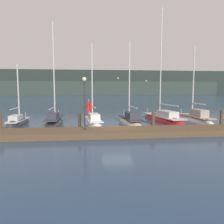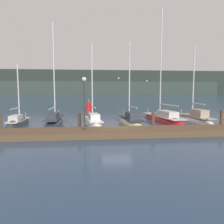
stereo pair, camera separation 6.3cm
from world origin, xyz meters
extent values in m
plane|color=navy|center=(0.00, 0.00, 0.00)|extent=(400.00, 400.00, 0.00)
cube|color=brown|center=(0.00, -1.63, 0.23)|extent=(24.93, 2.80, 0.45)
cylinder|color=#4C3D2D|center=(-9.28, 0.02, 0.79)|extent=(0.28, 0.28, 1.57)
cylinder|color=#4C3D2D|center=(-3.09, 0.02, 0.76)|extent=(0.28, 0.28, 1.53)
cylinder|color=#4C3D2D|center=(3.09, 0.02, 0.78)|extent=(0.28, 0.28, 1.56)
cylinder|color=#4C3D2D|center=(9.28, 0.02, 0.80)|extent=(0.28, 0.28, 1.59)
ellipsoid|color=#2D3338|center=(-9.20, 4.20, 0.00)|extent=(1.54, 5.08, 1.53)
cube|color=silver|center=(-9.20, 4.20, 0.48)|extent=(1.29, 4.27, 0.08)
cube|color=silver|center=(-9.22, 3.59, 0.77)|extent=(0.88, 1.64, 0.51)
cylinder|color=silver|center=(-9.19, 4.60, 3.18)|extent=(0.12, 0.12, 5.42)
cylinder|color=silver|center=(-9.23, 3.47, 1.67)|extent=(0.16, 2.27, 0.09)
cylinder|color=silver|center=(-9.13, 6.52, 0.73)|extent=(0.04, 0.04, 0.50)
ellipsoid|color=#2D3338|center=(-5.75, 4.28, 0.00)|extent=(1.59, 6.50, 1.12)
cube|color=#333842|center=(-5.75, 4.28, 0.65)|extent=(1.34, 5.46, 0.08)
cube|color=#333842|center=(-5.76, 3.50, 0.94)|extent=(0.93, 2.08, 0.51)
cylinder|color=silver|center=(-5.75, 4.80, 5.34)|extent=(0.12, 0.12, 9.39)
cylinder|color=silver|center=(-5.77, 3.26, 1.69)|extent=(0.13, 3.07, 0.09)
cylinder|color=silver|center=(-5.71, 7.26, 0.90)|extent=(0.04, 0.04, 0.50)
ellipsoid|color=white|center=(-1.90, 3.72, 0.00)|extent=(2.14, 5.87, 1.62)
cube|color=silver|center=(-1.90, 3.72, 0.51)|extent=(1.80, 4.93, 0.08)
cube|color=silver|center=(-1.82, 3.04, 0.84)|extent=(1.10, 1.93, 0.59)
cylinder|color=silver|center=(-1.95, 4.18, 4.22)|extent=(0.12, 0.12, 7.42)
cylinder|color=silver|center=(-1.84, 3.18, 1.78)|extent=(0.32, 2.01, 0.09)
cylinder|color=silver|center=(-2.21, 6.34, 0.76)|extent=(0.04, 0.04, 0.50)
ellipsoid|color=beige|center=(1.94, 4.08, 0.00)|extent=(2.18, 6.13, 1.19)
cube|color=#333842|center=(1.94, 4.08, 0.52)|extent=(1.83, 5.15, 0.08)
cube|color=#333842|center=(2.00, 3.36, 0.88)|extent=(1.17, 2.00, 0.64)
cylinder|color=silver|center=(1.90, 4.56, 4.42)|extent=(0.12, 0.12, 7.81)
cylinder|color=silver|center=(2.01, 3.21, 1.73)|extent=(0.31, 2.70, 0.09)
cylinder|color=silver|center=(1.72, 6.84, 0.77)|extent=(0.04, 0.04, 0.50)
ellipsoid|color=red|center=(5.71, 5.03, 0.00)|extent=(3.20, 8.39, 1.59)
cube|color=silver|center=(5.71, 5.03, 0.56)|extent=(2.69, 7.05, 0.08)
cube|color=silver|center=(5.87, 4.06, 0.91)|extent=(1.55, 2.77, 0.61)
cylinder|color=silver|center=(5.60, 5.68, 6.37)|extent=(0.12, 0.12, 11.62)
cylinder|color=silver|center=(5.89, 3.89, 1.86)|extent=(0.68, 3.59, 0.09)
cylinder|color=silver|center=(5.09, 8.75, 0.81)|extent=(0.04, 0.04, 0.50)
ellipsoid|color=white|center=(9.04, 4.34, 0.00)|extent=(2.12, 6.54, 1.36)
cube|color=#A39984|center=(9.04, 4.34, 0.59)|extent=(1.78, 5.49, 0.08)
cube|color=#A39984|center=(9.10, 3.57, 1.01)|extent=(1.14, 2.13, 0.75)
cylinder|color=silver|center=(9.01, 4.85, 4.35)|extent=(0.12, 0.12, 7.51)
cylinder|color=silver|center=(9.09, 3.71, 1.96)|extent=(0.26, 2.28, 0.09)
cylinder|color=silver|center=(8.82, 7.29, 0.84)|extent=(0.04, 0.04, 0.50)
cylinder|color=red|center=(-2.21, 19.45, 0.08)|extent=(1.42, 1.42, 0.16)
cylinder|color=red|center=(-2.21, 19.45, 0.64)|extent=(0.94, 0.94, 0.95)
cone|color=red|center=(-2.21, 19.45, 1.36)|extent=(0.66, 0.66, 0.50)
sphere|color=#F9EAB7|center=(-2.21, 19.45, 1.66)|extent=(0.16, 0.16, 0.16)
cylinder|color=#2D2D33|center=(-2.65, -1.52, 0.48)|extent=(0.24, 0.24, 0.06)
cylinder|color=#2D2D33|center=(-2.65, -1.52, 2.29)|extent=(0.10, 0.10, 3.56)
sphere|color=#F9EAB7|center=(-2.65, -1.52, 4.21)|extent=(0.32, 0.32, 0.32)
cube|color=#28332D|center=(0.00, 125.21, 7.63)|extent=(240.00, 16.00, 15.26)
cube|color=#333F39|center=(5.53, 115.21, 4.02)|extent=(144.00, 10.00, 8.04)
cube|color=#F4DB8C|center=(37.27, 117.16, 2.89)|extent=(0.80, 0.10, 0.80)
cube|color=#F4DB8C|center=(-14.96, 117.16, 2.27)|extent=(0.80, 0.10, 0.80)
cube|color=#F4DB8C|center=(11.94, 117.16, 3.61)|extent=(0.80, 0.10, 0.80)
cube|color=#F4DB8C|center=(-4.34, 117.16, 4.95)|extent=(0.80, 0.10, 0.80)
cube|color=#F4DB8C|center=(34.60, 117.16, 8.72)|extent=(0.80, 0.10, 0.80)
cube|color=#F4DB8C|center=(16.69, 117.16, 10.28)|extent=(0.80, 0.10, 0.80)
camera|label=1|loc=(-2.45, -17.82, 3.47)|focal=35.00mm
camera|label=2|loc=(-2.39, -17.83, 3.47)|focal=35.00mm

